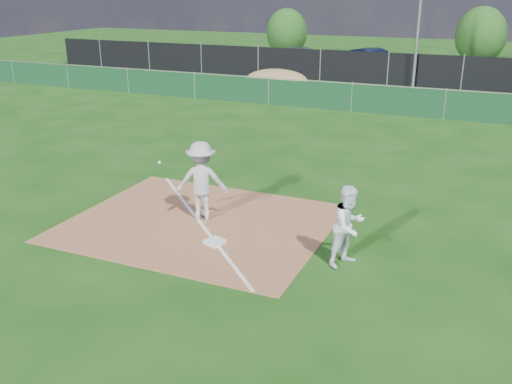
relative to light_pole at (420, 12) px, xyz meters
The scene contains 16 objects.
ground 13.40m from the light_pole, 96.74° to the right, with size 90.00×90.00×0.00m, color #15410E.
infield_dirt 22.11m from the light_pole, 93.95° to the right, with size 6.00×5.00×0.02m, color brown.
foul_line 22.11m from the light_pole, 93.95° to the right, with size 0.08×7.00×0.01m, color white.
green_fence 8.55m from the light_pole, 101.02° to the right, with size 44.00×0.05×1.20m, color #0E341A.
dirt_mound 8.46m from the light_pole, 147.13° to the right, with size 3.38×2.60×1.17m, color olive.
black_fence 3.46m from the light_pole, 168.69° to the left, with size 46.00×0.04×1.80m, color black.
parking_lot 6.80m from the light_pole, 105.80° to the left, with size 46.00×9.00×0.01m, color black.
light_pole is the anchor object (origin of this frame).
first_base 22.95m from the light_pole, 91.61° to the right, with size 0.38×0.38×0.08m, color white.
play_at_first 21.71m from the light_pole, 94.18° to the right, with size 1.87×1.17×1.90m.
runner 22.69m from the light_pole, 84.25° to the right, with size 0.81×0.63×1.67m, color white.
car_left 9.58m from the light_pole, 150.97° to the left, with size 1.88×4.66×1.59m, color #9A9DA1.
car_mid 6.34m from the light_pole, 125.80° to the left, with size 1.63×4.68×1.54m, color black.
car_right 6.35m from the light_pole, 46.07° to the left, with size 1.92×4.73×1.37m, color black.
tree_left 15.31m from the light_pole, 138.32° to the left, with size 3.16×3.16×3.74m.
tree_mid 11.37m from the light_pole, 76.13° to the left, with size 3.42×3.42×4.05m.
Camera 1 is at (6.22, -9.91, 5.31)m, focal length 40.00 mm.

